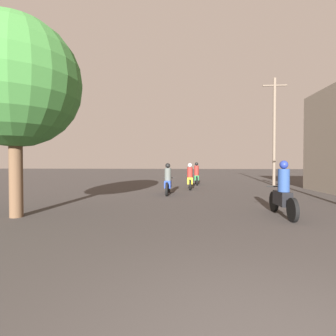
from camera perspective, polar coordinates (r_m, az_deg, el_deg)
name	(u,v)px	position (r m, az deg, el deg)	size (l,w,h in m)	color
motorcycle_black	(283,194)	(8.29, 23.71, -5.22)	(0.60, 2.13, 1.62)	black
motorcycle_blue	(168,182)	(12.84, -0.02, -3.03)	(0.60, 2.13, 1.53)	black
motorcycle_yellow	(190,179)	(15.44, 4.78, -2.32)	(0.60, 2.09, 1.51)	black
motorcycle_green	(196,176)	(18.54, 6.21, -1.65)	(0.60, 2.09, 1.57)	black
utility_pole_far	(274,129)	(19.24, 22.13, 7.77)	(1.60, 0.20, 7.24)	#6B5B4C
street_tree	(15,83)	(8.90, -30.39, 15.71)	(3.67, 3.67, 5.66)	brown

